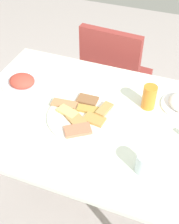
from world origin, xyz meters
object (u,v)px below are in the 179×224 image
Objects in this scene: soda_can at (149,97)px; salad_plate_rice at (22,82)px; drinking_glass at (145,163)px; dining_table at (94,128)px; pide_platter at (83,116)px; dining_chair at (114,76)px.

salad_plate_rice is at bearing -174.13° from soda_can.
soda_can is at bearing 100.12° from drinking_glass.
soda_can is (0.22, 0.16, 0.14)m from dining_table.
dining_table is 3.52× the size of pide_platter.
pide_platter is at bearing -85.73° from dining_chair.
dining_chair is 0.71m from soda_can.
soda_can is at bearing -58.96° from dining_chair.
pide_platter is 1.60× the size of salad_plate_rice.
dining_table is 10.03× the size of soda_can.
salad_plate_rice is (-0.39, 0.12, 0.01)m from pide_platter.
drinking_glass is (0.34, -0.19, 0.04)m from pide_platter.
dining_chair is 7.43× the size of soda_can.
dining_chair is at bearing 113.14° from drinking_glass.
dining_chair is at bearing 94.27° from pide_platter.
soda_can reaches higher than drinking_glass.
soda_can reaches higher than salad_plate_rice.
soda_can reaches higher than pide_platter.
dining_chair is 4.17× the size of salad_plate_rice.
salad_plate_rice is (-0.34, -0.61, 0.29)m from dining_chair.
pide_platter is (0.05, -0.72, 0.28)m from dining_chair.
soda_can is at bearing 34.08° from pide_platter.
salad_plate_rice is (-0.44, 0.09, 0.10)m from dining_table.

